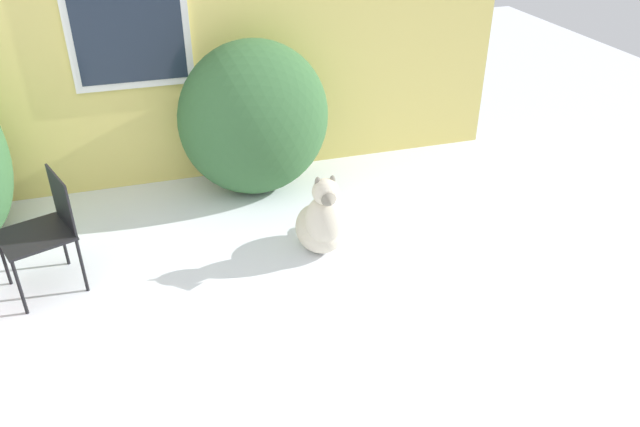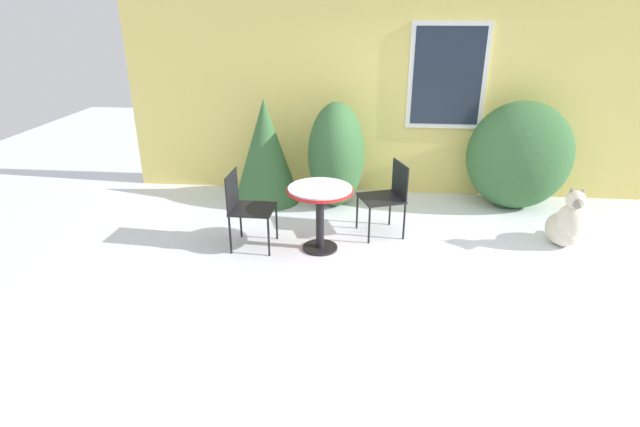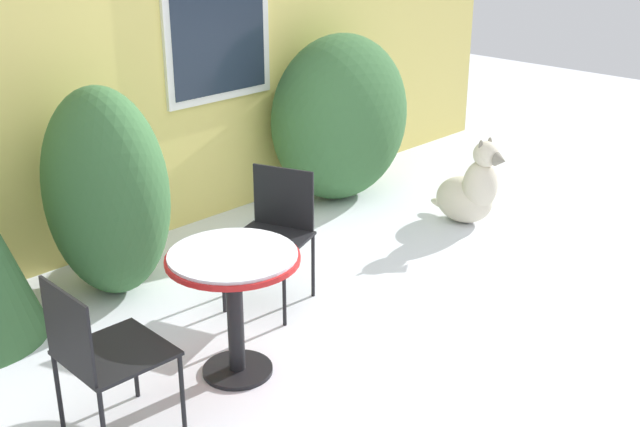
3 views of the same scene
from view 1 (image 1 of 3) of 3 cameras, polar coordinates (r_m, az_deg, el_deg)
name	(u,v)px [view 1 (image 1 of 3)]	position (r m, az deg, el deg)	size (l,w,h in m)	color
ground_plane	(104,336)	(4.51, -19.10, -10.53)	(16.00, 16.00, 0.00)	white
house_wall	(75,33)	(5.85, -21.52, 15.07)	(8.00, 0.10, 2.93)	#E5D16B
shrub_middle	(254,119)	(5.71, -6.03, 8.59)	(1.36, 0.98, 1.44)	#386638
patio_chair_near_table	(45,227)	(4.85, -23.83, -1.13)	(0.60, 0.60, 0.87)	black
dog	(322,223)	(4.93, 0.15, -0.85)	(0.42, 0.71, 0.74)	beige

